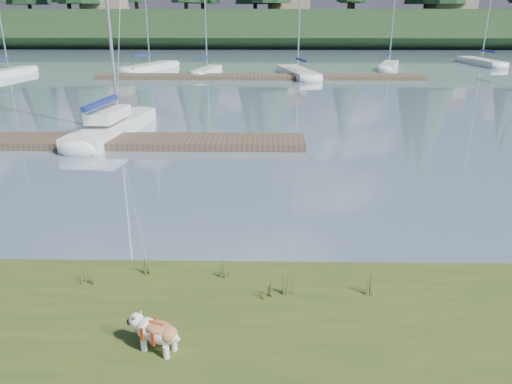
{
  "coord_description": "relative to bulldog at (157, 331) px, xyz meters",
  "views": [
    {
      "loc": [
        2.42,
        -10.49,
        5.13
      ],
      "look_at": [
        2.24,
        -0.5,
        1.48
      ],
      "focal_mm": 35.0,
      "sensor_mm": 36.0,
      "label": 1
    }
  ],
  "objects": [
    {
      "name": "ground",
      "position": [
        -0.84,
        34.32,
        -0.68
      ],
      "size": [
        200.0,
        200.0,
        0.0
      ],
      "primitive_type": "plane",
      "color": "#7A93A5",
      "rests_on": "ground"
    },
    {
      "name": "sailboat_bg_1",
      "position": [
        -8.65,
        40.68,
        -0.35
      ],
      "size": [
        4.5,
        8.14,
        12.1
      ],
      "rotation": [
        0.0,
        0.0,
        1.19
      ],
      "color": "white",
      "rests_on": "ground"
    },
    {
      "name": "sailboat_bg_4",
      "position": [
        13.17,
        41.86,
        -0.35
      ],
      "size": [
        3.23,
        6.44,
        9.58
      ],
      "rotation": [
        0.0,
        0.0,
        1.24
      ],
      "color": "white",
      "rests_on": "ground"
    },
    {
      "name": "bulldog",
      "position": [
        0.0,
        0.0,
        0.0
      ],
      "size": [
        0.88,
        0.6,
        0.52
      ],
      "rotation": [
        0.0,
        0.0,
        2.72
      ],
      "color": "silver",
      "rests_on": "bank"
    },
    {
      "name": "dock_far",
      "position": [
        1.16,
        34.32,
        -0.53
      ],
      "size": [
        26.0,
        2.2,
        0.3
      ],
      "primitive_type": "cube",
      "color": "#4C3D2C",
      "rests_on": "ground"
    },
    {
      "name": "sailboat_bg_0",
      "position": [
        -19.59,
        36.2,
        -0.35
      ],
      "size": [
        2.4,
        6.72,
        9.73
      ],
      "rotation": [
        0.0,
        0.0,
        1.4
      ],
      "color": "white",
      "rests_on": "ground"
    },
    {
      "name": "weed_2",
      "position": [
        1.99,
        1.62,
        -0.09
      ],
      "size": [
        0.17,
        0.14,
        0.57
      ],
      "color": "#475B23",
      "rests_on": "bank"
    },
    {
      "name": "ridge",
      "position": [
        -0.84,
        77.32,
        1.82
      ],
      "size": [
        200.0,
        20.0,
        5.0
      ],
      "primitive_type": "cube",
      "color": "#1B3117",
      "rests_on": "ground"
    },
    {
      "name": "weed_5",
      "position": [
        3.43,
        1.66,
        -0.1
      ],
      "size": [
        0.17,
        0.14,
        0.55
      ],
      "color": "#475B23",
      "rests_on": "bank"
    },
    {
      "name": "mud_lip",
      "position": [
        -0.84,
        2.72,
        -0.61
      ],
      "size": [
        60.0,
        0.5,
        0.14
      ],
      "primitive_type": "cube",
      "color": "#33281C",
      "rests_on": "ground"
    },
    {
      "name": "weed_3",
      "position": [
        -1.68,
        1.87,
        -0.13
      ],
      "size": [
        0.17,
        0.14,
        0.48
      ],
      "color": "#475B23",
      "rests_on": "bank"
    },
    {
      "name": "weed_1",
      "position": [
        0.84,
        2.2,
        -0.14
      ],
      "size": [
        0.17,
        0.14,
        0.43
      ],
      "color": "#475B23",
      "rests_on": "bank"
    },
    {
      "name": "sailboat_bg_5",
      "position": [
        23.04,
        46.06,
        -0.36
      ],
      "size": [
        2.4,
        8.26,
        11.62
      ],
      "rotation": [
        0.0,
        0.0,
        1.67
      ],
      "color": "white",
      "rests_on": "ground"
    },
    {
      "name": "dock_near",
      "position": [
        -4.84,
        13.32,
        -0.53
      ],
      "size": [
        16.0,
        2.0,
        0.3
      ],
      "primitive_type": "cube",
      "color": "#4C3D2C",
      "rests_on": "ground"
    },
    {
      "name": "sailboat_main",
      "position": [
        -5.02,
        15.76,
        -0.25
      ],
      "size": [
        2.4,
        7.93,
        11.34
      ],
      "rotation": [
        0.0,
        0.0,
        1.46
      ],
      "color": "white",
      "rests_on": "ground"
    },
    {
      "name": "sailboat_bg_3",
      "position": [
        4.09,
        36.76,
        -0.35
      ],
      "size": [
        3.54,
        8.97,
        12.84
      ],
      "rotation": [
        0.0,
        0.0,
        1.78
      ],
      "color": "white",
      "rests_on": "ground"
    },
    {
      "name": "weed_0",
      "position": [
        -0.7,
        2.22,
        -0.1
      ],
      "size": [
        0.17,
        0.14,
        0.55
      ],
      "color": "#475B23",
      "rests_on": "bank"
    },
    {
      "name": "sailboat_bg_2",
      "position": [
        -3.27,
        37.48,
        -0.34
      ],
      "size": [
        2.27,
        5.67,
        8.64
      ],
      "rotation": [
        0.0,
        0.0,
        1.35
      ],
      "color": "white",
      "rests_on": "ground"
    },
    {
      "name": "weed_4",
      "position": [
        1.64,
        1.49,
        -0.15
      ],
      "size": [
        0.17,
        0.14,
        0.41
      ],
      "color": "#475B23",
      "rests_on": "bank"
    }
  ]
}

